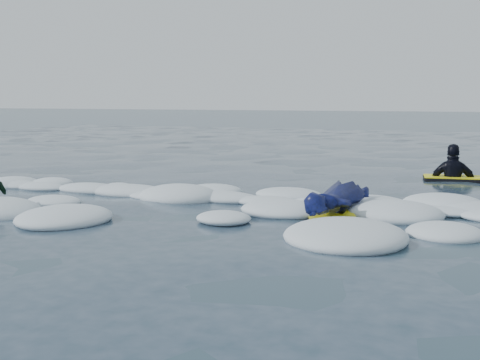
# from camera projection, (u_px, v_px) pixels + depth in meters

# --- Properties ---
(ground) EXTENTS (120.00, 120.00, 0.00)m
(ground) POSITION_uv_depth(u_px,v_px,m) (114.00, 219.00, 7.23)
(ground) COLOR #19253C
(ground) RESTS_ON ground
(foam_band) EXTENTS (12.00, 3.10, 0.30)m
(foam_band) POSITION_uv_depth(u_px,v_px,m) (154.00, 205.00, 8.19)
(foam_band) COLOR white
(foam_band) RESTS_ON ground
(prone_woman_unit) EXTENTS (0.82, 1.63, 0.40)m
(prone_woman_unit) POSITION_uv_depth(u_px,v_px,m) (336.00, 201.00, 7.29)
(prone_woman_unit) COLOR black
(prone_woman_unit) RESTS_ON ground
(waiting_rider_unit) EXTENTS (1.05, 0.65, 1.50)m
(waiting_rider_unit) POSITION_uv_depth(u_px,v_px,m) (453.00, 186.00, 10.58)
(waiting_rider_unit) COLOR black
(waiting_rider_unit) RESTS_ON ground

